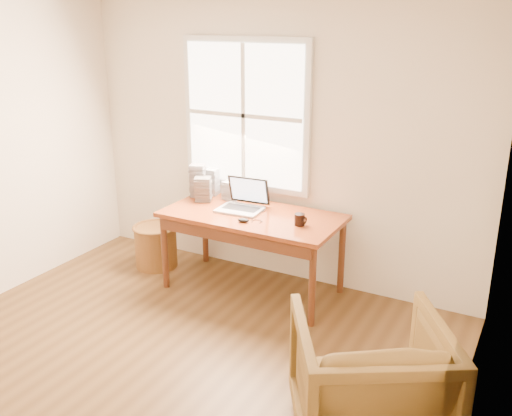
{
  "coord_description": "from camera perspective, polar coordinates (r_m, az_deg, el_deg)",
  "views": [
    {
      "loc": [
        2.32,
        -2.41,
        2.45
      ],
      "look_at": [
        0.12,
        1.65,
        0.87
      ],
      "focal_mm": 40.0,
      "sensor_mm": 36.0,
      "label": 1
    }
  ],
  "objects": [
    {
      "name": "room_shell",
      "position": [
        3.66,
        -13.15,
        0.35
      ],
      "size": [
        4.04,
        4.54,
        2.64
      ],
      "color": "brown",
      "rests_on": "ground"
    },
    {
      "name": "cd_stack_a",
      "position": [
        5.63,
        -4.47,
        2.66
      ],
      "size": [
        0.15,
        0.13,
        0.26
      ],
      "primitive_type": "cube",
      "rotation": [
        0.0,
        0.0,
        0.11
      ],
      "color": "silver",
      "rests_on": "desk"
    },
    {
      "name": "cd_stack_d",
      "position": [
        5.47,
        -2.47,
        1.78
      ],
      "size": [
        0.16,
        0.14,
        0.18
      ],
      "primitive_type": "cube",
      "rotation": [
        0.0,
        0.0,
        -0.11
      ],
      "color": "silver",
      "rests_on": "desk"
    },
    {
      "name": "wicker_stool",
      "position": [
        5.88,
        -9.98,
        -3.81
      ],
      "size": [
        0.56,
        0.56,
        0.42
      ],
      "primitive_type": "cylinder",
      "rotation": [
        0.0,
        0.0,
        0.42
      ],
      "color": "brown",
      "rests_on": "room_shell"
    },
    {
      "name": "laptop",
      "position": [
        5.12,
        -1.67,
        1.26
      ],
      "size": [
        0.42,
        0.44,
        0.3
      ],
      "primitive_type": null,
      "rotation": [
        0.0,
        0.0,
        0.06
      ],
      "color": "#ADB1B5",
      "rests_on": "desk"
    },
    {
      "name": "coffee_mug",
      "position": [
        4.83,
        4.38,
        -1.15
      ],
      "size": [
        0.12,
        0.12,
        0.1
      ],
      "primitive_type": "cylinder",
      "rotation": [
        0.0,
        0.0,
        -0.38
      ],
      "color": "black",
      "rests_on": "desk"
    },
    {
      "name": "desk",
      "position": [
        5.11,
        -0.38,
        -0.8
      ],
      "size": [
        1.6,
        0.8,
        0.04
      ],
      "primitive_type": "cube",
      "color": "brown",
      "rests_on": "room_shell"
    },
    {
      "name": "cd_stack_b",
      "position": [
        5.44,
        -5.31,
        1.89
      ],
      "size": [
        0.19,
        0.18,
        0.23
      ],
      "primitive_type": "cube",
      "rotation": [
        0.0,
        0.0,
        0.42
      ],
      "color": "#29292F",
      "rests_on": "desk"
    },
    {
      "name": "cd_stack_c",
      "position": [
        5.57,
        -5.83,
        2.71
      ],
      "size": [
        0.17,
        0.16,
        0.32
      ],
      "primitive_type": "cube",
      "rotation": [
        0.0,
        0.0,
        0.32
      ],
      "color": "#A2A3B0",
      "rests_on": "desk"
    },
    {
      "name": "armchair",
      "position": [
        3.57,
        11.23,
        -16.62
      ],
      "size": [
        1.18,
        1.19,
        0.8
      ],
      "primitive_type": "imported",
      "rotation": [
        0.0,
        0.0,
        3.68
      ],
      "color": "brown",
      "rests_on": "room_shell"
    },
    {
      "name": "mouse",
      "position": [
        4.9,
        -1.29,
        -1.23
      ],
      "size": [
        0.11,
        0.08,
        0.03
      ],
      "primitive_type": "ellipsoid",
      "rotation": [
        0.0,
        0.0,
        0.17
      ],
      "color": "black",
      "rests_on": "desk"
    }
  ]
}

